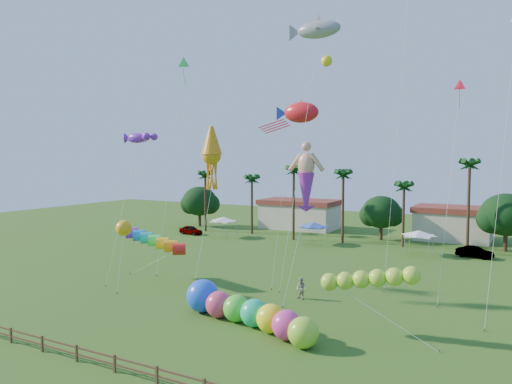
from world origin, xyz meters
The scene contains 20 objects.
ground centered at (0.00, 0.00, 0.00)m, with size 160.00×160.00×0.00m, color #285116.
tree_line centered at (3.57, 44.00, 4.28)m, with size 69.46×8.91×11.00m.
buildings_row centered at (-3.09, 50.00, 2.00)m, with size 35.00×7.00×4.00m.
tent_row centered at (-6.00, 36.33, 2.75)m, with size 31.00×4.00×0.60m.
fence centered at (0.00, -6.00, 0.61)m, with size 36.12×0.12×1.00m.
car_a centered at (-25.92, 35.95, 0.67)m, with size 1.57×3.91×1.33m, color #4C4C54.
car_b centered at (14.06, 37.72, 0.67)m, with size 1.43×4.09×1.35m, color #4C4C54.
spectator_b centered at (3.18, 12.01, 0.91)m, with size 0.88×0.69×1.82m, color #AB9D8F.
caterpillar_inflatable centered at (2.30, 4.13, 1.06)m, with size 12.18×5.46×2.52m.
blue_ball centered at (-2.53, 5.61, 1.01)m, with size 2.01×2.01×2.01m, color blue.
rainbow_tube centered at (-10.06, 10.10, 3.53)m, with size 9.42×4.58×4.09m.
green_worm centered at (7.99, 5.86, 3.43)m, with size 10.46×2.54×4.14m.
orange_ball_kite centered at (-11.43, 6.69, 5.64)m, with size 1.84×1.92×6.35m.
merman_kite centered at (3.23, 12.80, 9.80)m, with size 2.76×4.90×12.62m.
fish_kite centered at (0.23, 18.47, 16.10)m, with size 5.55×6.89×17.21m.
shark_kite centered at (1.73, 19.01, 23.80)m, with size 6.11×7.86×24.84m.
squid_kite centered at (-4.57, 10.31, 11.99)m, with size 2.32×4.87×14.62m.
lobster_kite centered at (-13.82, 11.13, 13.70)m, with size 4.04×5.65×14.40m.
delta_kite_red centered at (14.21, 18.97, 17.35)m, with size 1.33×4.05×18.28m.
delta_kite_green centered at (-11.65, 15.74, 21.04)m, with size 1.80×3.81×22.01m.
Camera 1 is at (19.79, -25.52, 11.84)m, focal length 35.00 mm.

